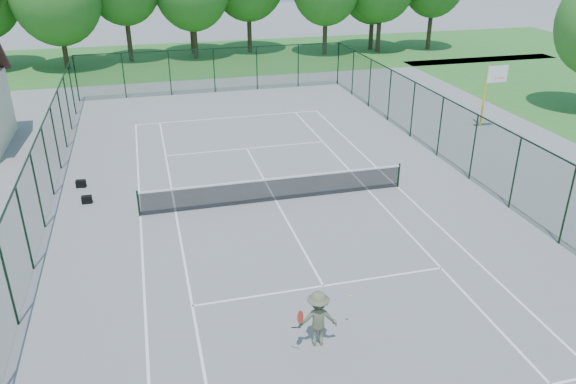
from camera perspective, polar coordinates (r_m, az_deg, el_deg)
The scene contains 9 objects.
ground at distance 23.32m, azimuth -1.25°, elevation -0.89°, with size 140.00×140.00×0.00m, color gray.
grass_far at distance 51.67m, azimuth -9.29°, elevation 13.28°, with size 80.00×16.00×0.01m, color #367A2E.
court_lines at distance 23.32m, azimuth -1.25°, elevation -0.89°, with size 11.05×23.85×0.01m.
tennis_net at distance 23.08m, azimuth -1.26°, elevation 0.39°, with size 11.08×0.08×1.10m.
fence_enclosure at distance 22.69m, azimuth -1.28°, elevation 2.65°, with size 18.05×36.05×3.02m.
basketball_goal at distance 33.31m, azimuth 19.97°, elevation 10.28°, with size 1.20×1.43×3.65m.
sports_bag_a at distance 26.12m, azimuth -20.29°, elevation 0.80°, with size 0.41×0.24×0.33m, color black.
sports_bag_b at distance 24.50m, azimuth -19.76°, elevation -0.73°, with size 0.41×0.25×0.32m, color black.
tennis_player at distance 15.31m, azimuth 3.06°, elevation -12.71°, with size 1.94×0.95×1.63m.
Camera 1 is at (-4.84, -20.43, 10.15)m, focal length 35.00 mm.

